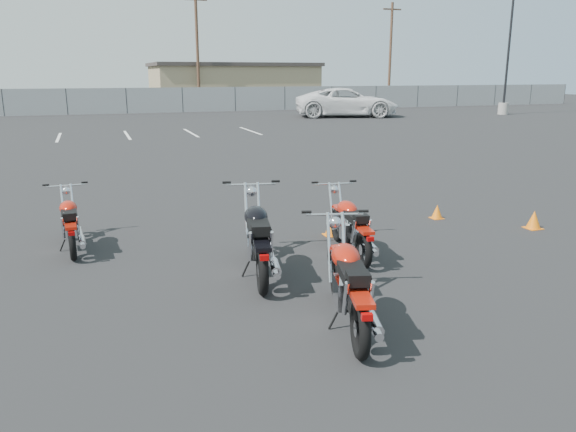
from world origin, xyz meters
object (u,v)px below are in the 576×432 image
object	(u,v)px
motorcycle_front_red	(70,223)
motorcycle_third_red	(351,226)
white_van	(347,94)
motorcycle_second_black	(258,239)
motorcycle_rear_red	(349,284)

from	to	relation	value
motorcycle_front_red	motorcycle_third_red	xyz separation A→B (m)	(4.22, -1.79, 0.03)
motorcycle_third_red	white_van	world-z (taller)	white_van
motorcycle_front_red	white_van	world-z (taller)	white_van
motorcycle_second_black	motorcycle_rear_red	xyz separation A→B (m)	(0.49, -2.00, -0.02)
motorcycle_second_black	motorcycle_third_red	size ratio (longest dim) A/B	1.14
motorcycle_front_red	motorcycle_rear_red	world-z (taller)	motorcycle_rear_red
motorcycle_third_red	motorcycle_rear_red	xyz separation A→B (m)	(-1.16, -2.38, 0.04)
motorcycle_front_red	motorcycle_second_black	distance (m)	3.37
motorcycle_third_red	motorcycle_rear_red	bearing A→B (deg)	-115.98
motorcycle_front_red	motorcycle_rear_red	distance (m)	5.17
motorcycle_front_red	motorcycle_rear_red	size ratio (longest dim) A/B	0.86
motorcycle_rear_red	motorcycle_third_red	bearing A→B (deg)	64.02
motorcycle_second_black	motorcycle_rear_red	world-z (taller)	motorcycle_second_black
white_van	motorcycle_second_black	bearing A→B (deg)	168.40
motorcycle_second_black	motorcycle_front_red	bearing A→B (deg)	139.88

